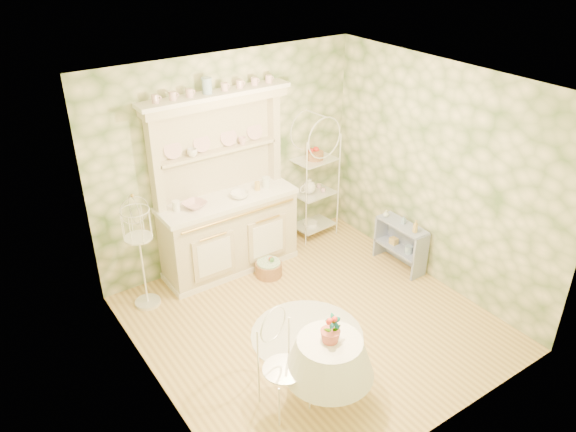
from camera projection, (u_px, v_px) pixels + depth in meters
floor at (313, 323)px, 6.34m from camera, size 3.60×3.60×0.00m
ceiling at (319, 87)px, 5.05m from camera, size 3.60×3.60×0.00m
wall_left at (148, 275)px, 4.80m from camera, size 3.60×3.60×0.00m
wall_right at (438, 176)px, 6.59m from camera, size 3.60×3.60×0.00m
wall_back at (229, 161)px, 7.00m from camera, size 3.60×3.60×0.00m
wall_front at (454, 309)px, 4.39m from camera, size 3.60×3.60×0.00m
kitchen_dresser at (227, 188)px, 6.80m from camera, size 1.87×0.61×2.29m
bakers_rack at (314, 174)px, 7.66m from camera, size 0.61×0.46×1.86m
side_shelf at (400, 247)px, 7.25m from camera, size 0.33×0.68×0.56m
round_table at (328, 375)px, 5.20m from camera, size 0.67×0.67×0.62m
cafe_chair at (284, 370)px, 5.07m from camera, size 0.50×0.50×0.88m
birdcage_stand at (140, 249)px, 6.29m from camera, size 0.39×0.39×1.52m
floor_basket at (269, 268)px, 7.12m from camera, size 0.36×0.36×0.21m
lace_rug at (307, 335)px, 6.15m from camera, size 1.24×1.24×0.01m
bowl_floral at (195, 207)px, 6.63m from camera, size 0.35×0.35×0.07m
bowl_white at (240, 197)px, 6.86m from camera, size 0.24×0.24×0.07m
cup_left at (192, 154)px, 6.52m from camera, size 0.14×0.14×0.10m
cup_right at (242, 142)px, 6.86m from camera, size 0.11×0.11×0.09m
potted_geranium at (333, 330)px, 4.94m from camera, size 0.17×0.13×0.28m
bottle_amber at (415, 228)px, 6.87m from camera, size 0.08×0.08×0.17m
bottle_blue at (403, 221)px, 7.09m from camera, size 0.05×0.05×0.11m
bottle_glass at (386, 215)px, 7.24m from camera, size 0.10×0.10×0.10m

